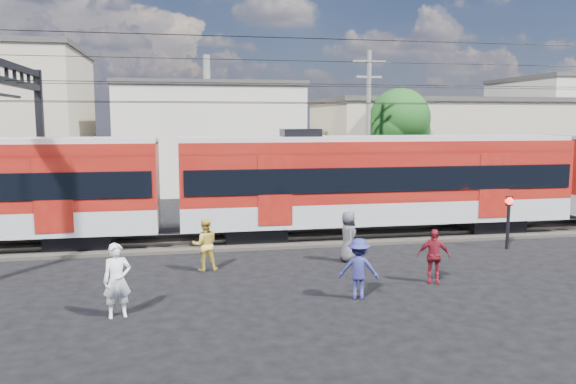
% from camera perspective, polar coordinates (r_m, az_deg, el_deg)
% --- Properties ---
extents(ground, '(120.00, 120.00, 0.00)m').
position_cam_1_polar(ground, '(15.31, 4.66, -11.09)').
color(ground, black).
rests_on(ground, ground).
extents(track_bed, '(70.00, 3.40, 0.12)m').
position_cam_1_polar(track_bed, '(22.84, -0.69, -4.72)').
color(track_bed, '#2D2823').
rests_on(track_bed, ground).
extents(rail_near, '(70.00, 0.12, 0.12)m').
position_cam_1_polar(rail_near, '(22.09, -0.35, -4.82)').
color(rail_near, '#59544C').
rests_on(rail_near, track_bed).
extents(rail_far, '(70.00, 0.12, 0.12)m').
position_cam_1_polar(rail_far, '(23.54, -1.01, -4.06)').
color(rail_far, '#59544C').
rests_on(rail_far, track_bed).
extents(commuter_train, '(50.30, 3.08, 4.17)m').
position_cam_1_polar(commuter_train, '(23.56, 9.41, 1.32)').
color(commuter_train, black).
rests_on(commuter_train, ground).
extents(catenary, '(70.00, 9.30, 7.52)m').
position_cam_1_polar(catenary, '(22.50, -23.16, 7.53)').
color(catenary, black).
rests_on(catenary, ground).
extents(building_midwest, '(12.24, 12.24, 7.30)m').
position_cam_1_polar(building_midwest, '(41.05, -8.15, 5.62)').
color(building_midwest, '#BCB6A4').
rests_on(building_midwest, ground).
extents(building_mideast, '(16.32, 10.20, 6.30)m').
position_cam_1_polar(building_mideast, '(42.03, 14.50, 4.82)').
color(building_mideast, tan).
rests_on(building_mideast, ground).
extents(building_east, '(10.20, 10.20, 8.30)m').
position_cam_1_polar(building_east, '(52.74, 26.60, 5.83)').
color(building_east, '#BCB6A4').
rests_on(building_east, ground).
extents(utility_pole_mid, '(1.80, 0.24, 8.50)m').
position_cam_1_polar(utility_pole_mid, '(30.64, 8.15, 6.71)').
color(utility_pole_mid, slate).
rests_on(utility_pole_mid, ground).
extents(tree_near, '(3.82, 3.64, 6.72)m').
position_cam_1_polar(tree_near, '(34.65, 11.51, 6.91)').
color(tree_near, '#382619').
rests_on(tree_near, ground).
extents(pedestrian_a, '(0.75, 0.57, 1.85)m').
position_cam_1_polar(pedestrian_a, '(14.53, -16.97, -8.59)').
color(pedestrian_a, white).
rests_on(pedestrian_a, ground).
extents(pedestrian_b, '(0.86, 0.68, 1.70)m').
position_cam_1_polar(pedestrian_b, '(18.29, -8.44, -5.31)').
color(pedestrian_b, gold).
rests_on(pedestrian_b, ground).
extents(pedestrian_c, '(1.21, 0.92, 1.67)m').
position_cam_1_polar(pedestrian_c, '(15.43, 7.19, -7.74)').
color(pedestrian_c, navy).
rests_on(pedestrian_c, ground).
extents(pedestrian_d, '(1.03, 0.64, 1.63)m').
position_cam_1_polar(pedestrian_d, '(17.33, 14.55, -6.30)').
color(pedestrian_d, maroon).
rests_on(pedestrian_d, ground).
extents(pedestrian_e, '(0.63, 0.90, 1.75)m').
position_cam_1_polar(pedestrian_e, '(19.34, 6.13, -4.51)').
color(pedestrian_e, '#47484C').
rests_on(pedestrian_e, ground).
extents(crossing_signal, '(0.29, 0.29, 2.01)m').
position_cam_1_polar(crossing_signal, '(22.58, 21.50, -1.94)').
color(crossing_signal, black).
rests_on(crossing_signal, ground).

